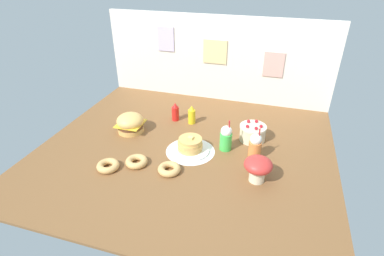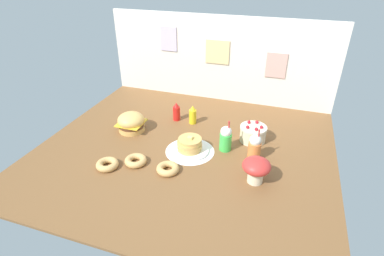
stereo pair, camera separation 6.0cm
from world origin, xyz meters
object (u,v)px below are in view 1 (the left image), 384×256
object	(u,v)px
donut_pink_glaze	(108,166)
mustard_bottle	(192,115)
mushroom_stool	(258,167)
pancake_stack	(190,146)
ketchup_bottle	(175,112)
burger	(130,123)
donut_chocolate	(136,161)
donut_vanilla	(169,169)
cream_soda_cup	(226,138)
layer_cake	(253,133)
orange_float_cup	(255,146)

from	to	relation	value
donut_pink_glaze	mustard_bottle	bearing A→B (deg)	65.44
donut_pink_glaze	mushroom_stool	xyz separation A→B (m)	(1.08, 0.19, 0.09)
pancake_stack	donut_pink_glaze	bearing A→B (deg)	-142.38
ketchup_bottle	mushroom_stool	size ratio (longest dim) A/B	0.91
burger	mustard_bottle	world-z (taller)	mustard_bottle
donut_pink_glaze	donut_chocolate	size ratio (longest dim) A/B	1.00
mustard_bottle	donut_vanilla	distance (m)	0.77
mustard_bottle	donut_pink_glaze	world-z (taller)	mustard_bottle
ketchup_bottle	cream_soda_cup	size ratio (longest dim) A/B	0.67
burger	mushroom_stool	world-z (taller)	mushroom_stool
cream_soda_cup	pancake_stack	bearing A→B (deg)	-156.66
mustard_bottle	donut_pink_glaze	distance (m)	0.95
pancake_stack	layer_cake	distance (m)	0.56
mushroom_stool	layer_cake	bearing A→B (deg)	100.47
layer_cake	donut_chocolate	xyz separation A→B (m)	(-0.80, -0.62, -0.04)
cream_soda_cup	donut_chocolate	xyz separation A→B (m)	(-0.61, -0.41, -0.08)
mushroom_stool	ketchup_bottle	bearing A→B (deg)	141.17
mustard_bottle	donut_chocolate	world-z (taller)	mustard_bottle
pancake_stack	mustard_bottle	bearing A→B (deg)	105.46
mustard_bottle	orange_float_cup	size ratio (longest dim) A/B	0.67
burger	pancake_stack	distance (m)	0.63
donut_chocolate	mustard_bottle	bearing A→B (deg)	74.13
layer_cake	orange_float_cup	xyz separation A→B (m)	(0.05, -0.26, 0.04)
burger	orange_float_cup	bearing A→B (deg)	-4.85
mushroom_stool	cream_soda_cup	bearing A→B (deg)	131.41
orange_float_cup	donut_chocolate	world-z (taller)	orange_float_cup
ketchup_bottle	mustard_bottle	world-z (taller)	same
cream_soda_cup	donut_pink_glaze	xyz separation A→B (m)	(-0.79, -0.52, -0.08)
pancake_stack	orange_float_cup	world-z (taller)	orange_float_cup
mustard_bottle	mushroom_stool	distance (m)	0.96
orange_float_cup	cream_soda_cup	bearing A→B (deg)	167.02
cream_soda_cup	donut_vanilla	size ratio (longest dim) A/B	1.61
burger	orange_float_cup	xyz separation A→B (m)	(1.12, -0.10, 0.02)
burger	mustard_bottle	distance (m)	0.57
mustard_bottle	donut_vanilla	size ratio (longest dim) A/B	1.08
donut_pink_glaze	donut_vanilla	bearing A→B (deg)	12.03
pancake_stack	donut_chocolate	world-z (taller)	pancake_stack
layer_cake	cream_soda_cup	world-z (taller)	cream_soda_cup
cream_soda_cup	donut_pink_glaze	size ratio (longest dim) A/B	1.61
layer_cake	burger	bearing A→B (deg)	-171.00
burger	pancake_stack	size ratio (longest dim) A/B	0.78
pancake_stack	ketchup_bottle	world-z (taller)	ketchup_bottle
burger	mustard_bottle	size ratio (longest dim) A/B	1.33
burger	layer_cake	bearing A→B (deg)	9.00
mustard_bottle	donut_pink_glaze	xyz separation A→B (m)	(-0.39, -0.86, -0.06)
donut_chocolate	mushroom_stool	world-z (taller)	mushroom_stool
layer_cake	pancake_stack	bearing A→B (deg)	-144.76
ketchup_bottle	donut_pink_glaze	bearing A→B (deg)	-104.41
cream_soda_cup	orange_float_cup	distance (m)	0.25
mushroom_stool	donut_chocolate	bearing A→B (deg)	-175.22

